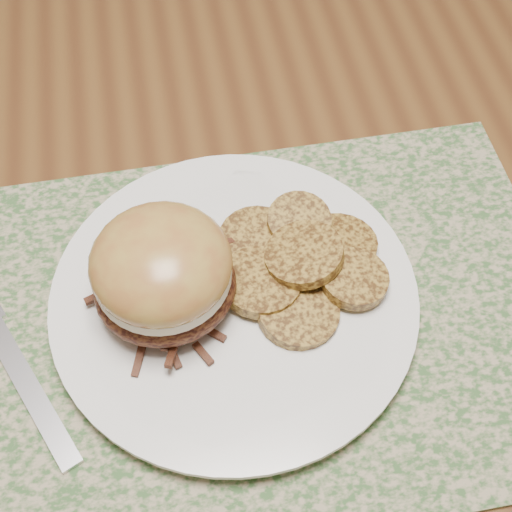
{
  "coord_description": "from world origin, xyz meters",
  "views": [
    {
      "loc": [
        -0.11,
        -0.44,
        1.23
      ],
      "look_at": [
        -0.06,
        -0.15,
        0.79
      ],
      "focal_mm": 50.0,
      "sensor_mm": 36.0,
      "label": 1
    }
  ],
  "objects_px": {
    "pork_sandwich": "(163,273)",
    "fork": "(14,361)",
    "dining_table": "(290,188)",
    "dinner_plate": "(234,298)"
  },
  "relations": [
    {
      "from": "pork_sandwich",
      "to": "fork",
      "type": "distance_m",
      "value": 0.13
    },
    {
      "from": "pork_sandwich",
      "to": "fork",
      "type": "xyz_separation_m",
      "value": [
        -0.12,
        -0.02,
        -0.05
      ]
    },
    {
      "from": "dinner_plate",
      "to": "pork_sandwich",
      "type": "xyz_separation_m",
      "value": [
        -0.05,
        0.0,
        0.05
      ]
    },
    {
      "from": "pork_sandwich",
      "to": "dining_table",
      "type": "bearing_deg",
      "value": 48.99
    },
    {
      "from": "dining_table",
      "to": "pork_sandwich",
      "type": "bearing_deg",
      "value": -127.97
    },
    {
      "from": "dining_table",
      "to": "fork",
      "type": "height_order",
      "value": "fork"
    },
    {
      "from": "dining_table",
      "to": "fork",
      "type": "xyz_separation_m",
      "value": [
        -0.25,
        -0.19,
        0.09
      ]
    },
    {
      "from": "dinner_plate",
      "to": "fork",
      "type": "relative_size",
      "value": 1.46
    },
    {
      "from": "dining_table",
      "to": "dinner_plate",
      "type": "distance_m",
      "value": 0.21
    },
    {
      "from": "dining_table",
      "to": "fork",
      "type": "relative_size",
      "value": 8.45
    }
  ]
}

